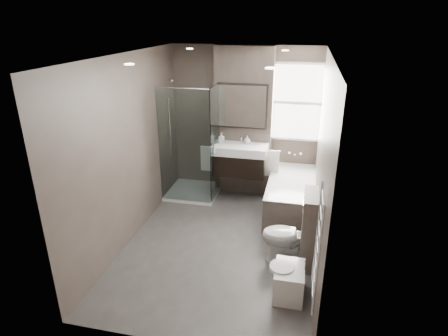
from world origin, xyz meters
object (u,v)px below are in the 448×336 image
(bathtub, at_px, (291,195))
(toilet, at_px, (289,236))
(vanity, at_px, (239,159))
(bidet, at_px, (289,281))

(bathtub, relative_size, toilet, 2.24)
(vanity, bearing_deg, bidet, -66.77)
(bidet, bearing_deg, toilet, 93.62)
(bathtub, bearing_deg, bidet, -87.48)
(toilet, bearing_deg, bidet, -2.39)
(vanity, height_order, bathtub, vanity)
(bathtub, distance_m, bidet, 2.04)
(toilet, height_order, bidet, toilet)
(bathtub, bearing_deg, toilet, -88.07)
(vanity, height_order, toilet, vanity)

